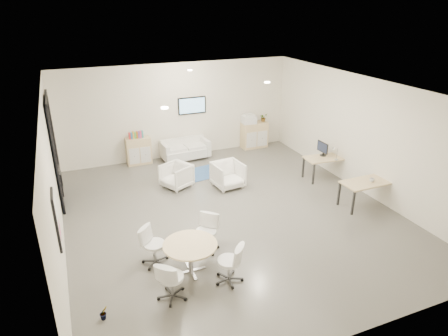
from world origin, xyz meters
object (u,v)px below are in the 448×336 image
loveseat (185,150)px  armchair_right (228,174)px  armchair_left (176,175)px  round_table (190,248)px  desk_front (367,184)px  sideboard_right (254,135)px  sideboard_left (139,151)px  desk_rear (326,159)px

loveseat → armchair_right: 2.67m
armchair_left → round_table: (-0.86, -3.95, 0.18)m
desk_front → round_table: bearing=-170.5°
armchair_right → sideboard_right: bearing=44.9°
desk_front → round_table: (-5.14, -0.93, -0.06)m
armchair_right → desk_front: (2.90, -2.45, 0.21)m
loveseat → armchair_left: size_ratio=2.11×
desk_front → armchair_left: bearing=144.1°
sideboard_left → desk_rear: (5.04, -3.32, 0.16)m
armchair_left → armchair_right: 1.50m
round_table → armchair_left: bearing=77.8°
sideboard_left → round_table: size_ratio=0.83×
sideboard_right → desk_rear: size_ratio=0.71×
loveseat → desk_rear: loveseat is taller
armchair_right → round_table: armchair_right is taller
sideboard_left → round_table: (-0.21, -6.17, 0.12)m
sideboard_right → armchair_right: bearing=-128.8°
loveseat → armchair_right: bearing=-83.3°
sideboard_left → armchair_left: sideboard_left is taller
loveseat → desk_rear: bearing=-46.0°
armchair_left → round_table: size_ratio=0.72×
armchair_left → round_table: 4.05m
desk_front → armchair_right: bearing=139.1°
sideboard_right → desk_front: bearing=-82.7°
armchair_right → desk_front: armchair_right is taller
sideboard_left → loveseat: sideboard_left is taller
sideboard_right → desk_front: 5.27m
sideboard_left → armchair_right: sideboard_left is taller
sideboard_left → desk_rear: size_ratio=0.67×
sideboard_left → armchair_left: bearing=-73.8°
desk_rear → armchair_right: bearing=174.5°
sideboard_right → round_table: 7.60m
armchair_right → desk_rear: (3.00, -0.53, 0.19)m
loveseat → armchair_right: (0.49, -2.63, 0.09)m
loveseat → round_table: bearing=-110.2°
loveseat → sideboard_left: bearing=169.9°
sideboard_right → round_table: bearing=-126.0°
sideboard_right → armchair_right: sideboard_right is taller
desk_rear → sideboard_right: bearing=107.7°
round_table → desk_front: bearing=10.2°
sideboard_left → desk_front: sideboard_left is taller
sideboard_right → loveseat: bearing=-177.0°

